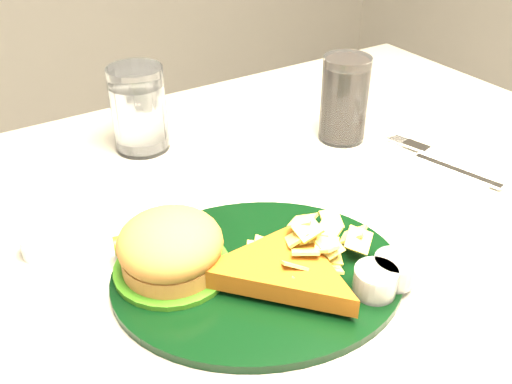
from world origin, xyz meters
TOP-DOWN VIEW (x-y plane):
  - dinner_plate at (-0.03, -0.08)m, footprint 0.37×0.34m
  - water_glass at (-0.02, 0.24)m, footprint 0.08×0.08m
  - cola_glass at (0.24, 0.11)m, footprint 0.08×0.08m
  - fork_napkin at (0.30, -0.04)m, footprint 0.16×0.18m
  - spoon at (-0.11, -0.05)m, footprint 0.12×0.16m
  - ramekin at (-0.21, 0.08)m, footprint 0.04×0.04m
  - wrapped_straw at (-0.01, 0.11)m, footprint 0.18×0.16m

SIDE VIEW (x-z plane):
  - wrapped_straw at x=-0.01m, z-range 0.75..0.76m
  - spoon at x=-0.11m, z-range 0.75..0.76m
  - fork_napkin at x=0.30m, z-range 0.75..0.76m
  - ramekin at x=-0.21m, z-range 0.75..0.77m
  - dinner_plate at x=-0.03m, z-range 0.75..0.82m
  - water_glass at x=-0.02m, z-range 0.75..0.87m
  - cola_glass at x=0.24m, z-range 0.75..0.87m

